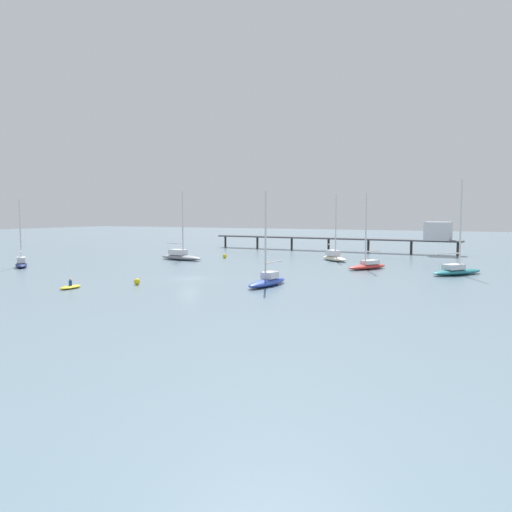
# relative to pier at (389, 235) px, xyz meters

# --- Properties ---
(ground_plane) EXTENTS (400.00, 400.00, 0.00)m
(ground_plane) POSITION_rel_pier_xyz_m (-13.33, -54.33, -3.90)
(ground_plane) COLOR slate
(pier) EXTENTS (56.01, 6.17, 6.62)m
(pier) POSITION_rel_pier_xyz_m (0.00, 0.00, 0.00)
(pier) COLOR #4C4C51
(pier) RESTS_ON ground_plane
(sailboat_red) EXTENTS (5.44, 7.72, 11.32)m
(sailboat_red) POSITION_rel_pier_xyz_m (4.21, -32.78, -3.23)
(sailboat_red) COLOR red
(sailboat_red) RESTS_ON ground_plane
(sailboat_blue) EXTENTS (2.42, 8.07, 10.92)m
(sailboat_blue) POSITION_rel_pier_xyz_m (-1.36, -55.89, -3.20)
(sailboat_blue) COLOR #2D4CB7
(sailboat_blue) RESTS_ON ground_plane
(sailboat_navy) EXTENTS (6.45, 5.79, 10.51)m
(sailboat_navy) POSITION_rel_pier_xyz_m (-44.72, -54.03, -3.18)
(sailboat_navy) COLOR navy
(sailboat_navy) RESTS_ON ground_plane
(sailboat_cream) EXTENTS (7.12, 7.07, 11.69)m
(sailboat_cream) POSITION_rel_pier_xyz_m (-4.66, -21.79, -3.12)
(sailboat_cream) COLOR beige
(sailboat_cream) RESTS_ON ground_plane
(sailboat_gray) EXTENTS (9.97, 4.48, 12.21)m
(sailboat_gray) POSITION_rel_pier_xyz_m (-29.90, -32.41, -3.14)
(sailboat_gray) COLOR gray
(sailboat_gray) RESTS_ON ground_plane
(sailboat_teal) EXTENTS (7.17, 8.71, 12.89)m
(sailboat_teal) POSITION_rel_pier_xyz_m (16.90, -34.40, -3.20)
(sailboat_teal) COLOR #1E727A
(sailboat_teal) RESTS_ON ground_plane
(dinghy_yellow) EXTENTS (1.56, 3.06, 1.14)m
(dinghy_yellow) POSITION_rel_pier_xyz_m (-20.06, -67.70, -3.69)
(dinghy_yellow) COLOR yellow
(dinghy_yellow) RESTS_ON ground_plane
(mooring_buoy_outer) EXTENTS (0.78, 0.78, 0.78)m
(mooring_buoy_outer) POSITION_rel_pier_xyz_m (-24.64, -25.71, -3.51)
(mooring_buoy_outer) COLOR yellow
(mooring_buoy_outer) RESTS_ON ground_plane
(mooring_buoy_inner) EXTENTS (0.69, 0.69, 0.69)m
(mooring_buoy_inner) POSITION_rel_pier_xyz_m (-36.51, -24.79, -3.55)
(mooring_buoy_inner) COLOR yellow
(mooring_buoy_inner) RESTS_ON ground_plane
(mooring_buoy_far) EXTENTS (0.75, 0.75, 0.75)m
(mooring_buoy_far) POSITION_rel_pier_xyz_m (-15.43, -61.95, -3.52)
(mooring_buoy_far) COLOR yellow
(mooring_buoy_far) RESTS_ON ground_plane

